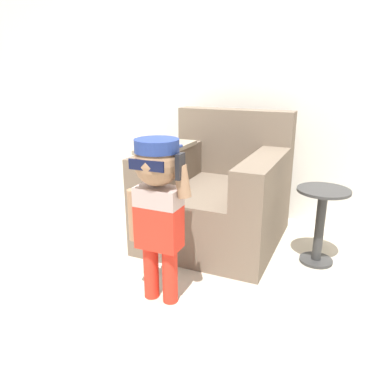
{
  "coord_description": "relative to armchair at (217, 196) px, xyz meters",
  "views": [
    {
      "loc": [
        0.82,
        -2.48,
        1.25
      ],
      "look_at": [
        -0.1,
        -0.42,
        0.52
      ],
      "focal_mm": 35.0,
      "sensor_mm": 36.0,
      "label": 1
    }
  ],
  "objects": [
    {
      "name": "ground_plane",
      "position": [
        0.1,
        -0.06,
        -0.34
      ],
      "size": [
        10.0,
        10.0,
        0.0
      ],
      "primitive_type": "plane",
      "color": "#BCB29E"
    },
    {
      "name": "side_table",
      "position": [
        0.76,
        -0.09,
        -0.03
      ],
      "size": [
        0.34,
        0.34,
        0.52
      ],
      "color": "#333333",
      "rests_on": "ground_plane"
    },
    {
      "name": "person_child",
      "position": [
        -0.01,
        -0.91,
        0.28
      ],
      "size": [
        0.38,
        0.28,
        0.93
      ],
      "color": "red",
      "rests_on": "ground_plane"
    },
    {
      "name": "armchair",
      "position": [
        0.0,
        0.0,
        0.0
      ],
      "size": [
        0.96,
        1.01,
        0.96
      ],
      "color": "#6B5B4C",
      "rests_on": "ground_plane"
    },
    {
      "name": "wall_back",
      "position": [
        0.1,
        0.66,
        0.96
      ],
      "size": [
        10.0,
        0.05,
        2.6
      ],
      "color": "silver",
      "rests_on": "ground_plane"
    }
  ]
}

